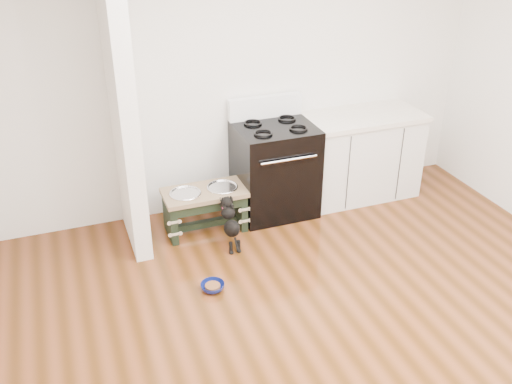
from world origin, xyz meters
The scene contains 8 objects.
ground centered at (0.00, 0.00, 0.00)m, with size 5.00×5.00×0.00m, color #45250C.
room_shell centered at (0.00, 0.00, 1.62)m, with size 5.00×5.00×5.00m.
partition_wall centered at (-1.18, 2.10, 1.35)m, with size 0.15×0.80×2.70m, color silver.
oven_range centered at (0.25, 2.16, 0.48)m, with size 0.76×0.69×1.14m.
cabinet_run centered at (1.23, 2.18, 0.45)m, with size 1.24×0.64×0.91m.
dog_feeder centered at (-0.52, 2.02, 0.30)m, with size 0.78×0.42×0.44m.
puppy centered at (-0.38, 1.66, 0.26)m, with size 0.14×0.40×0.47m.
floor_bowl centered at (-0.73, 1.09, 0.03)m, with size 0.26×0.26×0.06m.
Camera 1 is at (-1.71, -2.59, 2.95)m, focal length 40.00 mm.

